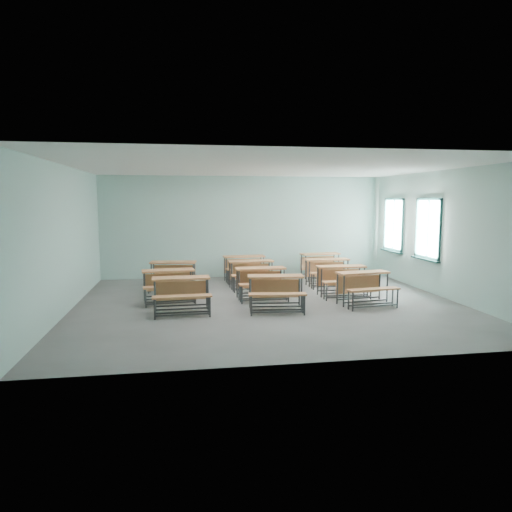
{
  "coord_description": "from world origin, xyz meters",
  "views": [
    {
      "loc": [
        -2.0,
        -10.43,
        2.45
      ],
      "look_at": [
        -0.1,
        1.2,
        1.0
      ],
      "focal_mm": 32.0,
      "sensor_mm": 36.0,
      "label": 1
    }
  ],
  "objects_px": {
    "desk_unit_r0c1": "(276,287)",
    "desk_unit_r2c0": "(173,271)",
    "desk_unit_r0c0": "(182,289)",
    "desk_unit_r3c2": "(322,262)",
    "desk_unit_r1c1": "(261,278)",
    "desk_unit_r1c2": "(342,276)",
    "desk_unit_r2c2": "(328,268)",
    "desk_unit_r1c0": "(169,281)",
    "desk_unit_r2c1": "(252,270)",
    "desk_unit_r0c2": "(365,283)",
    "desk_unit_r3c1": "(245,264)"
  },
  "relations": [
    {
      "from": "desk_unit_r0c1",
      "to": "desk_unit_r2c0",
      "type": "bearing_deg",
      "value": 136.33
    },
    {
      "from": "desk_unit_r0c1",
      "to": "desk_unit_r2c0",
      "type": "relative_size",
      "value": 0.99
    },
    {
      "from": "desk_unit_r0c0",
      "to": "desk_unit_r3c2",
      "type": "height_order",
      "value": "same"
    },
    {
      "from": "desk_unit_r1c1",
      "to": "desk_unit_r1c2",
      "type": "xyz_separation_m",
      "value": [
        2.09,
        -0.02,
        0.0
      ]
    },
    {
      "from": "desk_unit_r1c2",
      "to": "desk_unit_r3c2",
      "type": "xyz_separation_m",
      "value": [
        0.31,
        2.76,
        0.0
      ]
    },
    {
      "from": "desk_unit_r2c2",
      "to": "desk_unit_r3c2",
      "type": "bearing_deg",
      "value": 80.16
    },
    {
      "from": "desk_unit_r1c2",
      "to": "desk_unit_r2c0",
      "type": "relative_size",
      "value": 0.93
    },
    {
      "from": "desk_unit_r1c0",
      "to": "desk_unit_r2c1",
      "type": "xyz_separation_m",
      "value": [
        2.23,
        1.33,
        0.0
      ]
    },
    {
      "from": "desk_unit_r0c0",
      "to": "desk_unit_r1c1",
      "type": "distance_m",
      "value": 2.26
    },
    {
      "from": "desk_unit_r1c1",
      "to": "desk_unit_r2c1",
      "type": "distance_m",
      "value": 1.36
    },
    {
      "from": "desk_unit_r1c0",
      "to": "desk_unit_r2c2",
      "type": "distance_m",
      "value": 4.65
    },
    {
      "from": "desk_unit_r2c0",
      "to": "desk_unit_r3c2",
      "type": "bearing_deg",
      "value": 22.7
    },
    {
      "from": "desk_unit_r0c0",
      "to": "desk_unit_r2c1",
      "type": "bearing_deg",
      "value": 50.3
    },
    {
      "from": "desk_unit_r1c1",
      "to": "desk_unit_r0c1",
      "type": "bearing_deg",
      "value": -86.45
    },
    {
      "from": "desk_unit_r0c2",
      "to": "desk_unit_r1c0",
      "type": "bearing_deg",
      "value": 159.33
    },
    {
      "from": "desk_unit_r1c1",
      "to": "desk_unit_r2c2",
      "type": "relative_size",
      "value": 1.02
    },
    {
      "from": "desk_unit_r0c2",
      "to": "desk_unit_r3c1",
      "type": "height_order",
      "value": "same"
    },
    {
      "from": "desk_unit_r2c0",
      "to": "desk_unit_r2c1",
      "type": "xyz_separation_m",
      "value": [
        2.16,
        -0.15,
        0.0
      ]
    },
    {
      "from": "desk_unit_r0c1",
      "to": "desk_unit_r1c1",
      "type": "relative_size",
      "value": 1.05
    },
    {
      "from": "desk_unit_r0c2",
      "to": "desk_unit_r1c1",
      "type": "xyz_separation_m",
      "value": [
        -2.27,
        1.04,
        0.0
      ]
    },
    {
      "from": "desk_unit_r0c0",
      "to": "desk_unit_r1c1",
      "type": "relative_size",
      "value": 1.0
    },
    {
      "from": "desk_unit_r3c2",
      "to": "desk_unit_r0c2",
      "type": "bearing_deg",
      "value": -99.72
    },
    {
      "from": "desk_unit_r1c1",
      "to": "desk_unit_r0c0",
      "type": "bearing_deg",
      "value": -151.84
    },
    {
      "from": "desk_unit_r0c1",
      "to": "desk_unit_r2c1",
      "type": "relative_size",
      "value": 1.03
    },
    {
      "from": "desk_unit_r3c2",
      "to": "desk_unit_r0c0",
      "type": "bearing_deg",
      "value": -146.18
    },
    {
      "from": "desk_unit_r1c2",
      "to": "desk_unit_r3c1",
      "type": "relative_size",
      "value": 0.96
    },
    {
      "from": "desk_unit_r1c0",
      "to": "desk_unit_r3c2",
      "type": "distance_m",
      "value": 5.4
    },
    {
      "from": "desk_unit_r0c0",
      "to": "desk_unit_r2c0",
      "type": "relative_size",
      "value": 0.95
    },
    {
      "from": "desk_unit_r3c1",
      "to": "desk_unit_r1c2",
      "type": "bearing_deg",
      "value": -52.73
    },
    {
      "from": "desk_unit_r1c1",
      "to": "desk_unit_r0c2",
      "type": "bearing_deg",
      "value": -26.31
    },
    {
      "from": "desk_unit_r1c0",
      "to": "desk_unit_r1c2",
      "type": "relative_size",
      "value": 1.07
    },
    {
      "from": "desk_unit_r0c1",
      "to": "desk_unit_r0c2",
      "type": "bearing_deg",
      "value": 10.93
    },
    {
      "from": "desk_unit_r0c2",
      "to": "desk_unit_r2c1",
      "type": "relative_size",
      "value": 1.04
    },
    {
      "from": "desk_unit_r0c1",
      "to": "desk_unit_r1c2",
      "type": "xyz_separation_m",
      "value": [
        1.98,
        1.2,
        0.0
      ]
    },
    {
      "from": "desk_unit_r1c1",
      "to": "desk_unit_r3c1",
      "type": "height_order",
      "value": "same"
    },
    {
      "from": "desk_unit_r0c2",
      "to": "desk_unit_r1c1",
      "type": "height_order",
      "value": "same"
    },
    {
      "from": "desk_unit_r2c0",
      "to": "desk_unit_r2c2",
      "type": "distance_m",
      "value": 4.38
    },
    {
      "from": "desk_unit_r2c1",
      "to": "desk_unit_r3c2",
      "type": "relative_size",
      "value": 0.96
    },
    {
      "from": "desk_unit_r1c2",
      "to": "desk_unit_r2c0",
      "type": "bearing_deg",
      "value": 160.7
    },
    {
      "from": "desk_unit_r2c1",
      "to": "desk_unit_r3c2",
      "type": "height_order",
      "value": "same"
    },
    {
      "from": "desk_unit_r0c1",
      "to": "desk_unit_r3c2",
      "type": "relative_size",
      "value": 0.99
    },
    {
      "from": "desk_unit_r0c2",
      "to": "desk_unit_r1c0",
      "type": "xyz_separation_m",
      "value": [
        -4.54,
        1.06,
        0.0
      ]
    },
    {
      "from": "desk_unit_r3c1",
      "to": "desk_unit_r3c2",
      "type": "bearing_deg",
      "value": 2.22
    },
    {
      "from": "desk_unit_r0c1",
      "to": "desk_unit_r1c2",
      "type": "relative_size",
      "value": 1.06
    },
    {
      "from": "desk_unit_r1c2",
      "to": "desk_unit_r2c0",
      "type": "distance_m",
      "value": 4.55
    },
    {
      "from": "desk_unit_r0c0",
      "to": "desk_unit_r0c2",
      "type": "xyz_separation_m",
      "value": [
        4.23,
        0.08,
        0.0
      ]
    },
    {
      "from": "desk_unit_r1c1",
      "to": "desk_unit_r2c0",
      "type": "distance_m",
      "value": 2.66
    },
    {
      "from": "desk_unit_r3c1",
      "to": "desk_unit_r0c1",
      "type": "bearing_deg",
      "value": -90.79
    },
    {
      "from": "desk_unit_r1c1",
      "to": "desk_unit_r2c2",
      "type": "xyz_separation_m",
      "value": [
        2.18,
        1.39,
        0.0
      ]
    },
    {
      "from": "desk_unit_r3c2",
      "to": "desk_unit_r2c0",
      "type": "bearing_deg",
      "value": -172.64
    }
  ]
}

